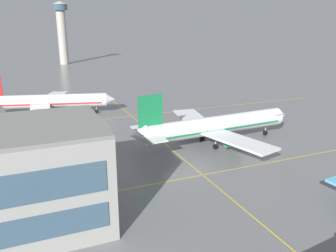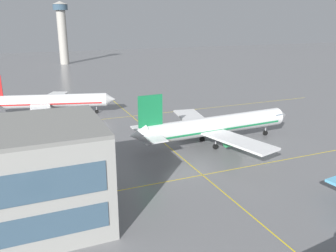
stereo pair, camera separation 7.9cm
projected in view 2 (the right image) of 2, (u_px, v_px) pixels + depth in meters
airliner_second_row at (215, 126)px, 75.23m from camera, size 39.42×33.99×12.26m
airliner_third_row at (48, 101)px, 98.51m from camera, size 36.62×31.19×11.54m
taxiway_markings at (202, 175)px, 61.32m from camera, size 124.82×138.53×0.01m
control_tower at (62, 28)px, 205.20m from camera, size 8.82×8.82×35.90m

